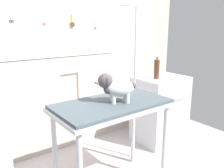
# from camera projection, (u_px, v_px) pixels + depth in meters

# --- Properties ---
(rear_wall_panel) EXTENTS (4.00, 0.11, 2.30)m
(rear_wall_panel) POSITION_uv_depth(u_px,v_px,m) (58.00, 62.00, 2.91)
(rear_wall_panel) COLOR #BAAC9E
(rear_wall_panel) RESTS_ON ground
(grooming_table) EXTENTS (1.08, 0.59, 0.91)m
(grooming_table) POSITION_uv_depth(u_px,v_px,m) (112.00, 112.00, 2.18)
(grooming_table) COLOR #B7B7BC
(grooming_table) RESTS_ON ground
(grooming_arm) EXTENTS (0.30, 0.11, 1.81)m
(grooming_arm) POSITION_uv_depth(u_px,v_px,m) (134.00, 91.00, 2.74)
(grooming_arm) COLOR #B7B7BC
(grooming_arm) RESTS_ON ground
(dog) EXTENTS (0.36, 0.28, 0.27)m
(dog) POSITION_uv_depth(u_px,v_px,m) (115.00, 87.00, 2.12)
(dog) COLOR silver
(dog) RESTS_ON grooming_table
(cabinet_right) EXTENTS (0.68, 0.54, 0.91)m
(cabinet_right) POSITION_uv_depth(u_px,v_px,m) (160.00, 109.00, 3.30)
(cabinet_right) COLOR silver
(cabinet_right) RESTS_ON ground
(soda_bottle) EXTENTS (0.07, 0.07, 0.28)m
(soda_bottle) POSITION_uv_depth(u_px,v_px,m) (157.00, 69.00, 3.07)
(soda_bottle) COLOR #492B19
(soda_bottle) RESTS_ON cabinet_right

